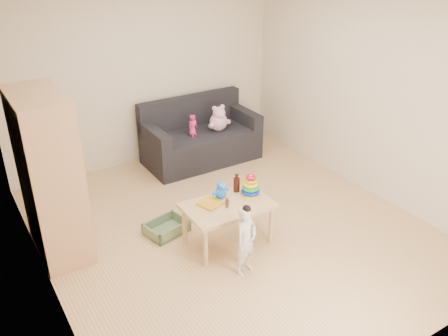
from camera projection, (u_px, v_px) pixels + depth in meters
room at (233, 122)px, 4.86m from camera, size 4.50×4.50×4.50m
wardrobe at (50, 176)px, 4.73m from camera, size 0.48×0.96×1.72m
sofa at (201, 146)px, 6.95m from camera, size 1.64×0.82×0.46m
play_table at (228, 224)px, 5.08m from camera, size 0.93×0.60×0.49m
storage_bin at (166, 227)px, 5.33m from camera, size 0.51×0.43×0.13m
toddler at (246, 241)px, 4.59m from camera, size 0.31×0.26×0.72m
pink_bear at (218, 120)px, 6.82m from camera, size 0.34×0.31×0.32m
doll at (193, 125)px, 6.65m from camera, size 0.18×0.15×0.30m
ring_stacker at (251, 187)px, 5.10m from camera, size 0.21×0.21×0.24m
brown_bottle at (237, 184)px, 5.18m from camera, size 0.07×0.07×0.21m
blue_plush at (221, 189)px, 5.05m from camera, size 0.20×0.18×0.20m
wooden_figure at (227, 203)px, 4.88m from camera, size 0.05×0.04×0.11m
yellow_book at (211, 203)px, 4.97m from camera, size 0.28×0.28×0.02m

